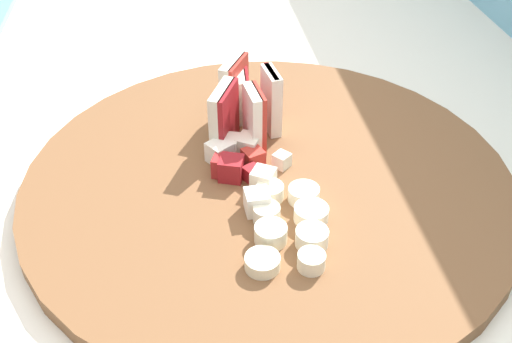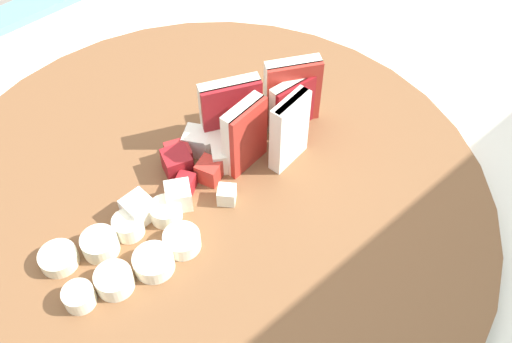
{
  "view_description": "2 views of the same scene",
  "coord_description": "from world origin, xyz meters",
  "px_view_note": "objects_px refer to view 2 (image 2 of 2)",
  "views": [
    {
      "loc": [
        0.35,
        -0.09,
        1.24
      ],
      "look_at": [
        -0.05,
        -0.03,
        0.93
      ],
      "focal_mm": 41.81,
      "sensor_mm": 36.0,
      "label": 1
    },
    {
      "loc": [
        0.07,
        0.22,
        1.27
      ],
      "look_at": [
        -0.13,
        -0.01,
        0.89
      ],
      "focal_mm": 41.33,
      "sensor_mm": 36.0,
      "label": 2
    }
  ],
  "objects_px": {
    "cutting_board": "(207,202)",
    "apple_dice_pile": "(192,167)",
    "banana_slice_rows": "(126,252)",
    "apple_wedge_fan": "(269,113)"
  },
  "relations": [
    {
      "from": "cutting_board",
      "to": "apple_dice_pile",
      "type": "distance_m",
      "value": 0.03
    },
    {
      "from": "apple_dice_pile",
      "to": "banana_slice_rows",
      "type": "bearing_deg",
      "value": 19.57
    },
    {
      "from": "cutting_board",
      "to": "apple_wedge_fan",
      "type": "distance_m",
      "value": 0.09
    },
    {
      "from": "apple_dice_pile",
      "to": "banana_slice_rows",
      "type": "xyz_separation_m",
      "value": [
        0.08,
        0.03,
        -0.0
      ]
    },
    {
      "from": "cutting_board",
      "to": "banana_slice_rows",
      "type": "bearing_deg",
      "value": 3.9
    },
    {
      "from": "apple_wedge_fan",
      "to": "apple_dice_pile",
      "type": "bearing_deg",
      "value": -8.79
    },
    {
      "from": "cutting_board",
      "to": "apple_dice_pile",
      "type": "bearing_deg",
      "value": -102.52
    },
    {
      "from": "cutting_board",
      "to": "banana_slice_rows",
      "type": "height_order",
      "value": "banana_slice_rows"
    },
    {
      "from": "cutting_board",
      "to": "banana_slice_rows",
      "type": "relative_size",
      "value": 4.14
    },
    {
      "from": "banana_slice_rows",
      "to": "apple_wedge_fan",
      "type": "bearing_deg",
      "value": -173.37
    }
  ]
}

